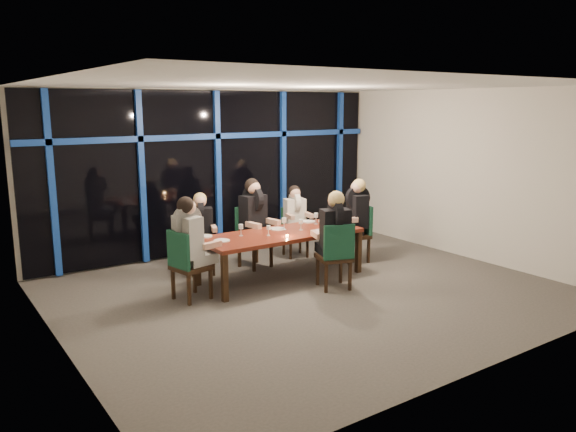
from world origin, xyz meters
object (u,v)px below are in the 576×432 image
Objects in this scene: diner_end_left at (190,233)px; wine_bottle at (340,218)px; water_pitcher at (325,224)px; dining_table at (281,237)px; chair_far_mid at (252,233)px; chair_end_left at (186,262)px; diner_far_mid at (255,210)px; diner_near_mid at (334,225)px; chair_end_right at (359,230)px; chair_far_right at (294,229)px; diner_far_right at (295,211)px; chair_far_left at (201,242)px; diner_far_left at (201,222)px; chair_near_mid at (336,253)px; diner_end_right at (356,208)px.

diner_end_left is 2.64m from wine_bottle.
dining_table is at bearing 144.38° from water_pitcher.
chair_far_mid reaches higher than chair_end_left.
diner_far_mid is at bearing -90.00° from chair_far_mid.
diner_near_mid is (2.06, -0.74, 0.40)m from chair_end_left.
chair_end_left reaches higher than chair_end_right.
diner_end_left is at bearing -144.33° from chair_far_right.
diner_far_right is 1.89m from diner_near_mid.
diner_end_left reaches higher than chair_far_left.
chair_end_right is (2.61, -0.94, 0.05)m from chair_far_left.
water_pitcher reaches higher than chair_far_left.
chair_end_left is at bearing -103.89° from chair_far_left.
diner_near_mid reaches higher than dining_table.
diner_end_left is 5.20× the size of water_pitcher.
diner_far_left is at bearing 127.61° from water_pitcher.
chair_near_mid is (0.39, -1.79, -0.01)m from chair_far_mid.
diner_near_mid is at bearing -134.52° from wine_bottle.
diner_end_left reaches higher than water_pitcher.
wine_bottle is at bearing -8.55° from dining_table.
dining_table is at bearing 171.45° from wine_bottle.
diner_end_right is at bearing -33.97° from chair_far_mid.
wine_bottle is (0.10, -1.13, 0.04)m from diner_far_right.
chair_far_right is at bearing -88.95° from chair_near_mid.
chair_far_mid reaches higher than chair_near_mid.
chair_end_left is 1.14× the size of diner_far_left.
diner_far_left is at bearing 165.64° from chair_far_mid.
diner_far_right reaches higher than chair_end_left.
dining_table is at bearing -121.22° from chair_far_right.
diner_far_mid reaches higher than diner_end_right.
diner_near_mid is at bearing -85.62° from chair_far_mid.
diner_far_right reaches higher than chair_far_left.
diner_end_left is 1.00× the size of diner_near_mid.
chair_far_mid reaches higher than dining_table.
chair_far_right is 1.93m from diner_far_left.
chair_near_mid is at bearing -95.31° from diner_far_right.
chair_end_right is 0.78m from wine_bottle.
diner_end_left reaches higher than chair_end_left.
diner_near_mid is at bearing -121.17° from chair_end_left.
diner_near_mid is (-1.32, -0.92, 0.41)m from chair_end_right.
chair_far_left is 1.88m from diner_far_right.
dining_table is at bearing -98.26° from chair_end_left.
chair_far_mid is at bearing 90.00° from diner_far_mid.
diner_end_right is at bearing -98.10° from diner_end_left.
chair_far_right is 1.27m from wine_bottle.
chair_end_right is at bearing -98.59° from diner_end_left.
chair_near_mid is 2.16m from diner_end_left.
diner_near_mid reaches higher than diner_end_right.
chair_far_mid is at bearing -58.18° from diner_near_mid.
water_pitcher is at bearing -96.90° from chair_near_mid.
wine_bottle reaches higher than chair_far_mid.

